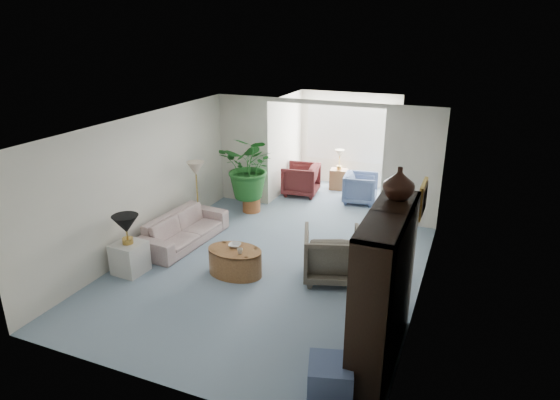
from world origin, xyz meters
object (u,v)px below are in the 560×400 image
at_px(end_table, 130,258).
at_px(entertainment_cabinet, 384,288).
at_px(table_lamp, 126,224).
at_px(coffee_table, 235,262).
at_px(coffee_cup, 240,251).
at_px(cabinet_urn, 399,183).
at_px(framed_picture, 424,199).
at_px(coffee_bowl, 235,245).
at_px(plant_pot, 251,204).
at_px(ottoman, 330,377).
at_px(sunroom_chair_maroon, 301,179).
at_px(sunroom_chair_blue, 361,188).
at_px(side_table_dark, 377,262).
at_px(sunroom_table, 339,179).
at_px(wingback_chair, 332,255).
at_px(floor_lamp, 196,169).
at_px(sofa, 184,229).

xyz_separation_m(end_table, entertainment_cabinet, (4.36, -0.59, 0.72)).
height_order(table_lamp, coffee_table, table_lamp).
relative_size(coffee_cup, cabinet_urn, 0.24).
relative_size(framed_picture, entertainment_cabinet, 0.25).
xyz_separation_m(entertainment_cabinet, cabinet_urn, (0.00, 0.50, 1.19)).
bearing_deg(coffee_bowl, plant_pot, 110.15).
bearing_deg(ottoman, sunroom_chair_maroon, 113.10).
relative_size(entertainment_cabinet, sunroom_chair_blue, 2.58).
relative_size(side_table_dark, cabinet_urn, 1.45).
xyz_separation_m(coffee_cup, sunroom_table, (0.21, 5.09, -0.23)).
xyz_separation_m(framed_picture, plant_pot, (-3.93, 2.55, -1.54)).
xyz_separation_m(wingback_chair, side_table_dark, (0.70, 0.30, -0.13)).
relative_size(coffee_cup, wingback_chair, 0.11).
relative_size(coffee_table, sunroom_table, 1.82).
height_order(ottoman, sunroom_chair_blue, sunroom_chair_blue).
height_order(end_table, ottoman, end_table).
bearing_deg(side_table_dark, coffee_cup, -156.84).
xyz_separation_m(floor_lamp, sunroom_chair_blue, (2.78, 2.70, -0.90)).
bearing_deg(sofa, end_table, 175.19).
height_order(coffee_bowl, coffee_cup, coffee_cup).
bearing_deg(coffee_cup, plant_pot, 112.38).
bearing_deg(ottoman, end_table, 160.19).
height_order(framed_picture, coffee_table, framed_picture).
distance_m(coffee_table, ottoman, 3.10).
bearing_deg(sunroom_chair_blue, coffee_table, 158.73).
height_order(coffee_bowl, sunroom_table, sunroom_table).
xyz_separation_m(sofa, table_lamp, (-0.20, -1.35, 0.60)).
bearing_deg(coffee_table, sofa, 154.15).
bearing_deg(entertainment_cabinet, end_table, 172.35).
height_order(coffee_table, entertainment_cabinet, entertainment_cabinet).
relative_size(framed_picture, floor_lamp, 1.39).
relative_size(table_lamp, wingback_chair, 0.47).
bearing_deg(coffee_cup, entertainment_cabinet, -23.86).
bearing_deg(side_table_dark, sofa, -178.78).
height_order(wingback_chair, plant_pot, wingback_chair).
bearing_deg(table_lamp, entertainment_cabinet, -7.65).
distance_m(coffee_bowl, wingback_chair, 1.64).
distance_m(coffee_bowl, sunroom_chair_blue, 4.30).
distance_m(framed_picture, sunroom_chair_maroon, 5.40).
bearing_deg(coffee_bowl, coffee_cup, -45.00).
bearing_deg(framed_picture, sunroom_chair_blue, 113.92).
bearing_deg(sunroom_chair_blue, plant_pot, 118.95).
bearing_deg(floor_lamp, end_table, -90.29).
xyz_separation_m(table_lamp, sunroom_table, (2.04, 5.62, -0.63)).
bearing_deg(sunroom_table, end_table, -109.92).
relative_size(floor_lamp, entertainment_cabinet, 0.18).
relative_size(entertainment_cabinet, cabinet_urn, 4.93).
distance_m(wingback_chair, sunroom_chair_blue, 3.77).
xyz_separation_m(floor_lamp, coffee_table, (1.66, -1.54, -1.02)).
distance_m(entertainment_cabinet, plant_pot, 5.47).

